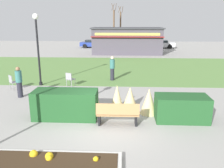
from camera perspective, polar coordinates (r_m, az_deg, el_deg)
The scene contains 21 objects.
ground_plane at distance 9.43m, azimuth -2.13°, elevation -10.41°, with size 80.00×80.00×0.00m, color #999691.
lawn_patch at distance 20.83m, azimuth 0.65°, elevation 3.85°, with size 36.00×12.00×0.01m, color #5B8442.
park_bench at distance 9.44m, azimuth 1.38°, elevation -7.20°, with size 1.71×0.55×0.95m.
hedge_left at distance 10.28m, azimuth -11.15°, elevation -4.84°, with size 2.70×1.10×1.21m, color #1E4C23.
hedge_right at distance 10.29m, azimuth 16.47°, elevation -5.63°, with size 2.16×1.10×1.06m, color #1E4C23.
ornamental_grass_behind_left at distance 10.65m, azimuth 8.89°, elevation -4.15°, with size 0.76×0.76×1.17m, color #D1BC7F.
ornamental_grass_behind_right at distance 11.33m, azimuth 4.38°, elevation -3.21°, with size 0.71×0.71×1.02m, color #D1BC7F.
ornamental_grass_behind_center at distance 11.09m, azimuth 1.23°, elevation -3.16°, with size 0.62×0.62×1.17m, color #D1BC7F.
ornamental_grass_behind_far at distance 10.71m, azimuth -4.26°, elevation -3.90°, with size 0.70×0.70×1.16m, color #D1BC7F.
lamppost_mid at distance 15.56m, azimuth -17.58°, elevation 9.77°, with size 0.36×0.36×4.48m.
trash_bin at distance 10.11m, azimuth 15.62°, elevation -6.71°, with size 0.52×0.52×0.80m, color #2D4233.
food_kiosk at distance 30.21m, azimuth 3.63°, elevation 10.43°, with size 8.79×4.32×3.23m.
cafe_chair_west at distance 15.16m, azimuth -10.16°, elevation 1.37°, with size 0.59×0.59×0.89m.
cafe_chair_east at distance 15.45m, azimuth -22.91°, elevation 0.66°, with size 0.62×0.62×0.89m.
person_strolling at distance 16.43m, azimuth 0.06°, elevation 3.86°, with size 0.34×0.34×1.69m.
person_standing at distance 13.66m, azimuth -21.55°, elevation 0.47°, with size 0.34×0.34×1.69m.
parked_car_west_slot at distance 37.09m, azimuth -4.38°, elevation 9.75°, with size 4.30×2.25×1.20m.
parked_car_center_slot at distance 36.82m, azimuth 4.32°, elevation 9.71°, with size 4.25×2.14×1.20m.
parked_car_east_slot at distance 37.23m, azimuth 11.58°, elevation 9.51°, with size 4.28×2.21×1.20m.
tree_left_bg at distance 44.49m, azimuth 2.06°, elevation 13.61°, with size 0.91×0.96×6.59m.
tree_right_bg at distance 42.09m, azimuth 0.46°, elevation 13.73°, with size 0.91×0.96×6.88m.
Camera 1 is at (0.76, -8.48, 4.06)m, focal length 37.82 mm.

